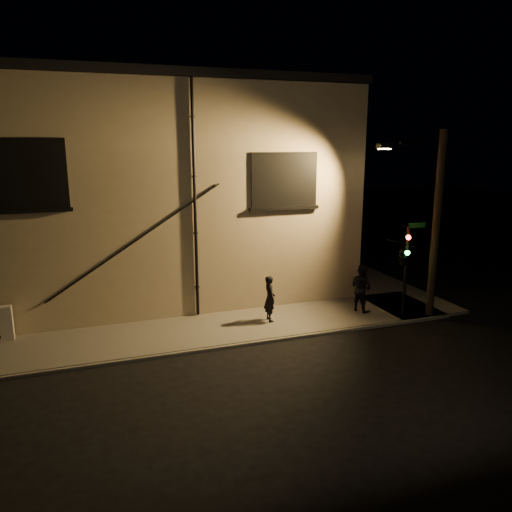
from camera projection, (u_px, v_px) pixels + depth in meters
name	position (u px, v px, depth m)	size (l,w,h in m)	color
ground	(272.00, 341.00, 16.33)	(90.00, 90.00, 0.00)	black
sidewalk	(261.00, 297.00, 20.74)	(21.00, 16.00, 0.12)	#585650
building	(140.00, 186.00, 22.62)	(16.20, 12.23, 8.80)	tan
pedestrian_a	(270.00, 298.00, 17.67)	(0.61, 0.40, 1.66)	black
pedestrian_b	(361.00, 288.00, 18.71)	(0.88, 0.68, 1.81)	black
traffic_signal	(404.00, 255.00, 17.67)	(1.20, 2.01, 3.44)	black
streetlamp_pole	(433.00, 220.00, 17.72)	(2.02, 1.38, 6.79)	black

